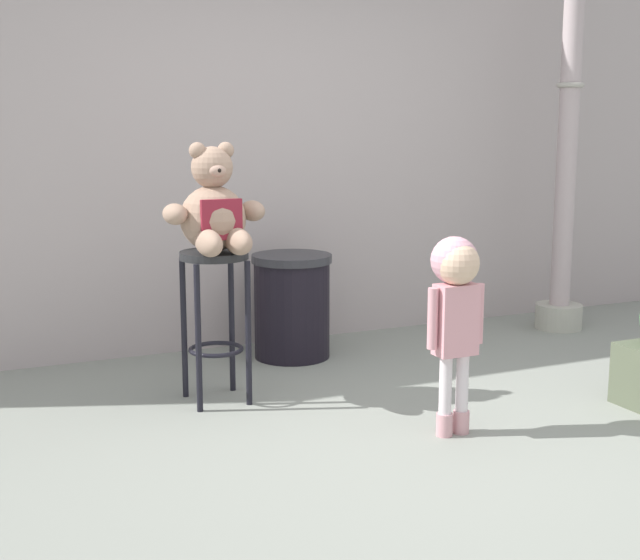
# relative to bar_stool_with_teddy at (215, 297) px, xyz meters

# --- Properties ---
(ground_plane) EXTENTS (24.00, 24.00, 0.00)m
(ground_plane) POSITION_rel_bar_stool_with_teddy_xyz_m (0.68, -1.02, -0.57)
(ground_plane) COLOR gray
(building_wall) EXTENTS (7.41, 0.30, 3.28)m
(building_wall) POSITION_rel_bar_stool_with_teddy_xyz_m (0.68, 1.23, 1.07)
(building_wall) COLOR #AB9F9E
(building_wall) RESTS_ON ground_plane
(bar_stool_with_teddy) EXTENTS (0.36, 0.36, 0.82)m
(bar_stool_with_teddy) POSITION_rel_bar_stool_with_teddy_xyz_m (0.00, 0.00, 0.00)
(bar_stool_with_teddy) COLOR black
(bar_stool_with_teddy) RESTS_ON ground_plane
(teddy_bear) EXTENTS (0.54, 0.49, 0.57)m
(teddy_bear) POSITION_rel_bar_stool_with_teddy_xyz_m (-0.00, -0.03, 0.45)
(teddy_bear) COLOR #A1816C
(teddy_bear) RESTS_ON bar_stool_with_teddy
(child_walking) EXTENTS (0.31, 0.24, 0.96)m
(child_walking) POSITION_rel_bar_stool_with_teddy_xyz_m (0.88, -0.96, 0.13)
(child_walking) COLOR #CC949A
(child_walking) RESTS_ON ground_plane
(trash_bin) EXTENTS (0.51, 0.51, 0.67)m
(trash_bin) POSITION_rel_bar_stool_with_teddy_xyz_m (0.71, 0.66, -0.24)
(trash_bin) COLOR black
(trash_bin) RESTS_ON ground_plane
(lamppost) EXTENTS (0.34, 0.34, 3.02)m
(lamppost) POSITION_rel_bar_stool_with_teddy_xyz_m (2.79, 0.57, 0.64)
(lamppost) COLOR #ABAA9B
(lamppost) RESTS_ON ground_plane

